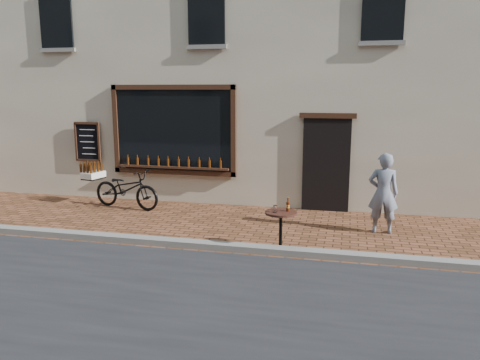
# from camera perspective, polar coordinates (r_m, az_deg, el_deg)

# --- Properties ---
(ground) EXTENTS (90.00, 90.00, 0.00)m
(ground) POSITION_cam_1_polar(r_m,az_deg,el_deg) (8.46, -4.14, -8.76)
(ground) COLOR #4F2D19
(ground) RESTS_ON ground
(kerb) EXTENTS (90.00, 0.25, 0.12)m
(kerb) POSITION_cam_1_polar(r_m,az_deg,el_deg) (8.62, -3.75, -7.95)
(kerb) COLOR slate
(kerb) RESTS_ON ground
(shop_building) EXTENTS (28.00, 6.20, 10.00)m
(shop_building) POSITION_cam_1_polar(r_m,az_deg,el_deg) (14.45, 3.67, 19.49)
(shop_building) COLOR beige
(shop_building) RESTS_ON ground
(cargo_bicycle) EXTENTS (2.23, 0.99, 1.03)m
(cargo_bicycle) POSITION_cam_1_polar(r_m,az_deg,el_deg) (11.71, -13.83, -0.98)
(cargo_bicycle) COLOR black
(cargo_bicycle) RESTS_ON ground
(bistro_table) EXTENTS (0.57, 0.57, 0.98)m
(bistro_table) POSITION_cam_1_polar(r_m,az_deg,el_deg) (8.35, 5.01, -5.25)
(bistro_table) COLOR black
(bistro_table) RESTS_ON ground
(pedestrian) EXTENTS (0.60, 0.40, 1.63)m
(pedestrian) POSITION_cam_1_polar(r_m,az_deg,el_deg) (9.77, 17.06, -1.55)
(pedestrian) COLOR slate
(pedestrian) RESTS_ON ground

